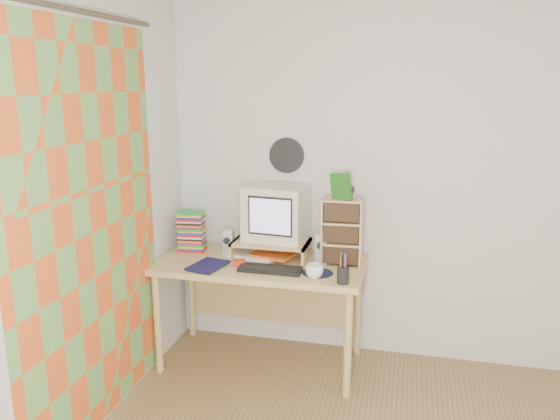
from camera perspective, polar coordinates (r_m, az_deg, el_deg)
The scene contains 20 objects.
back_wall at distance 3.82m, azimuth 14.49°, elevation 2.45°, with size 3.50×3.50×0.00m, color silver.
left_wall at distance 2.71m, azimuth -25.36°, elevation -2.84°, with size 3.50×3.50×0.00m, color silver.
curtain at distance 3.08m, azimuth -19.07°, elevation -2.34°, with size 2.20×2.20×0.00m, color #D4551E.
wall_disc at distance 3.87m, azimuth 0.70°, elevation 5.71°, with size 0.25×0.25×0.02m, color black.
desk at distance 3.82m, azimuth -1.78°, elevation -7.01°, with size 1.40×0.70×0.75m.
monitor_riser at distance 3.77m, azimuth -0.93°, elevation -3.62°, with size 0.52×0.30×0.12m.
crt_monitor at distance 3.75m, azimuth -0.46°, elevation -0.29°, with size 0.40×0.40×0.38m, color beige.
speaker_left at distance 3.82m, azimuth -5.41°, elevation -3.45°, with size 0.07×0.07×0.19m, color silver.
speaker_right at distance 3.67m, azimuth 4.35°, elevation -4.01°, with size 0.08×0.08×0.21m, color silver.
keyboard at distance 3.53m, azimuth -1.03°, elevation -6.21°, with size 0.41×0.14×0.03m, color black.
dvd_stack at distance 3.97m, azimuth -9.23°, elevation -2.39°, with size 0.18×0.13×0.26m, color brown, non-canonical shape.
cd_rack at distance 3.63m, azimuth 6.46°, elevation -2.28°, with size 0.27×0.14×0.44m, color tan.
mug at distance 3.41m, azimuth 3.61°, elevation -6.41°, with size 0.11×0.11×0.09m, color white.
diary at distance 3.68m, azimuth -8.80°, elevation -5.37°, with size 0.24×0.18×0.05m, color #10103C.
mousepad at distance 3.50m, azimuth 3.96°, elevation -6.59°, with size 0.20×0.20×0.00m, color black.
pen_cup at distance 3.33m, azimuth 6.61°, elevation -6.42°, with size 0.07×0.07×0.15m, color black, non-canonical shape.
papers at distance 3.80m, azimuth -1.79°, elevation -4.62°, with size 0.33×0.24×0.04m, color white, non-canonical shape.
red_box at distance 3.63m, azimuth -4.26°, elevation -5.55°, with size 0.08×0.05×0.04m, color red.
game_box at distance 3.54m, azimuth 6.40°, elevation 2.48°, with size 0.13×0.03×0.17m, color #1B5819.
webcam at distance 3.56m, azimuth 7.37°, elevation 1.81°, with size 0.05×0.05×0.09m, color black, non-canonical shape.
Camera 1 is at (-0.07, -2.01, 1.95)m, focal length 35.00 mm.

